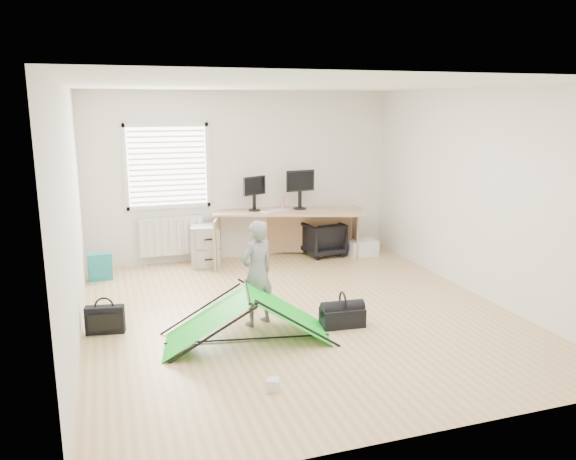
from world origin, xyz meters
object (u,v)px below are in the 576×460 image
object	(u,v)px
office_chair	(323,239)
person	(257,273)
duffel_bag	(342,317)
filing_cabinet	(205,245)
desk	(289,235)
monitor_right	(300,195)
storage_crate	(362,248)
kite	(248,316)
thermos	(283,203)
monitor_left	(254,198)
laptop_bag	(105,320)

from	to	relation	value
office_chair	person	bearing A→B (deg)	47.72
duffel_bag	filing_cabinet	bearing A→B (deg)	113.61
desk	monitor_right	bearing A→B (deg)	36.61
monitor_right	storage_crate	world-z (taller)	monitor_right
office_chair	kite	world-z (taller)	office_chair
desk	monitor_right	xyz separation A→B (m)	(0.21, 0.07, 0.64)
person	storage_crate	xyz separation A→B (m)	(2.46, 2.35, -0.48)
thermos	kite	bearing A→B (deg)	-114.32
monitor_left	duffel_bag	size ratio (longest dim) A/B	0.87
desk	filing_cabinet	bearing A→B (deg)	-166.28
office_chair	duffel_bag	size ratio (longest dim) A/B	1.28
filing_cabinet	kite	distance (m)	3.03
kite	person	bearing A→B (deg)	73.30
desk	office_chair	world-z (taller)	desk
filing_cabinet	duffel_bag	size ratio (longest dim) A/B	1.32
thermos	laptop_bag	size ratio (longest dim) A/B	0.55
monitor_right	office_chair	size ratio (longest dim) A/B	0.78
monitor_right	duffel_bag	xyz separation A→B (m)	(-0.52, -2.94, -0.94)
filing_cabinet	thermos	bearing A→B (deg)	9.46
office_chair	kite	bearing A→B (deg)	48.81
storage_crate	laptop_bag	bearing A→B (deg)	-153.26
kite	duffel_bag	size ratio (longest dim) A/B	3.62
storage_crate	laptop_bag	distance (m)	4.63
monitor_left	thermos	xyz separation A→B (m)	(0.46, -0.08, -0.09)
filing_cabinet	duffel_bag	xyz separation A→B (m)	(1.05, -2.98, -0.22)
office_chair	storage_crate	xyz separation A→B (m)	(0.62, -0.22, -0.15)
office_chair	monitor_left	bearing A→B (deg)	-11.20
monitor_left	thermos	world-z (taller)	monitor_left
desk	person	bearing A→B (deg)	-97.96
monitor_left	duffel_bag	bearing A→B (deg)	-110.05
office_chair	storage_crate	size ratio (longest dim) A/B	1.33
duffel_bag	laptop_bag	bearing A→B (deg)	170.31
thermos	duffel_bag	size ratio (longest dim) A/B	0.46
storage_crate	filing_cabinet	bearing A→B (deg)	174.43
laptop_bag	duffel_bag	xyz separation A→B (m)	(2.58, -0.64, -0.05)
duffel_bag	desk	bearing A→B (deg)	88.03
desk	laptop_bag	bearing A→B (deg)	-124.28
person	duffel_bag	xyz separation A→B (m)	(0.91, -0.37, -0.51)
filing_cabinet	kite	bearing A→B (deg)	-81.16
thermos	desk	bearing A→B (deg)	-46.27
laptop_bag	duffel_bag	size ratio (longest dim) A/B	0.85
monitor_right	duffel_bag	bearing A→B (deg)	-107.96
filing_cabinet	monitor_right	bearing A→B (deg)	9.17
desk	office_chair	bearing A→B (deg)	24.18
monitor_left	storage_crate	bearing A→B (deg)	-34.17
monitor_right	duffel_bag	distance (m)	3.13
desk	person	distance (m)	2.79
duffel_bag	office_chair	bearing A→B (deg)	76.64
storage_crate	desk	bearing A→B (deg)	173.06
person	kite	bearing A→B (deg)	38.39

